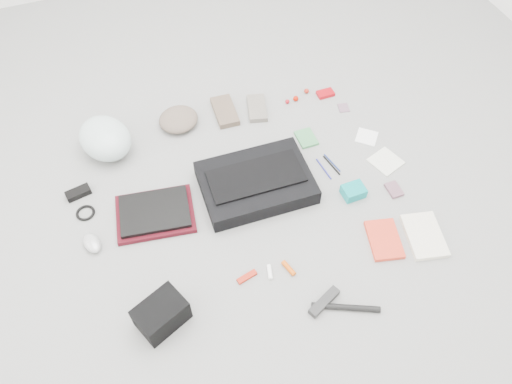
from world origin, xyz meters
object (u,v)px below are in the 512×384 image
object	(u,v)px
camera_bag	(161,314)
book_red	(384,240)
accordion_wallet	(353,191)
bike_helmet	(105,138)
laptop	(155,211)
messenger_bag	(256,183)

from	to	relation	value
camera_bag	book_red	bearing A→B (deg)	-22.01
camera_bag	accordion_wallet	distance (m)	1.03
bike_helmet	book_red	bearing A→B (deg)	-64.70
laptop	bike_helmet	bearing A→B (deg)	113.58
messenger_bag	bike_helmet	world-z (taller)	bike_helmet
laptop	bike_helmet	size ratio (longest dim) A/B	1.05
laptop	messenger_bag	bearing A→B (deg)	7.04
messenger_bag	accordion_wallet	distance (m)	0.46
messenger_bag	laptop	xyz separation A→B (m)	(-0.48, 0.01, -0.01)
messenger_bag	bike_helmet	xyz separation A→B (m)	(-0.61, 0.48, 0.05)
laptop	book_red	size ratio (longest dim) A/B	1.54
laptop	book_red	world-z (taller)	laptop
bike_helmet	book_red	size ratio (longest dim) A/B	1.47
book_red	accordion_wallet	bearing A→B (deg)	106.31
laptop	accordion_wallet	xyz separation A→B (m)	(0.89, -0.21, -0.01)
bike_helmet	camera_bag	distance (m)	0.97
camera_bag	laptop	bearing A→B (deg)	56.79
laptop	book_red	bearing A→B (deg)	-19.33
laptop	camera_bag	bearing A→B (deg)	-91.52
bike_helmet	book_red	xyz separation A→B (m)	(1.03, -0.95, -0.08)
book_red	accordion_wallet	xyz separation A→B (m)	(-0.01, 0.27, 0.01)
camera_bag	messenger_bag	bearing A→B (deg)	17.34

